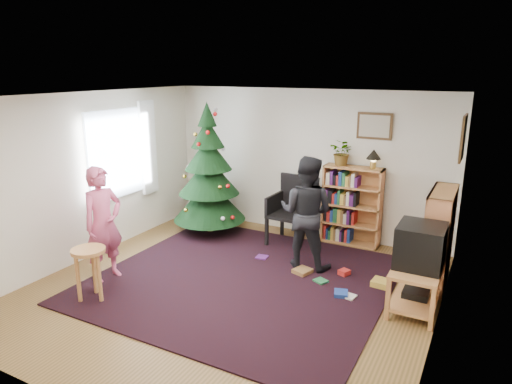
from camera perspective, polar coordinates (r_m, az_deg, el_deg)
The scene contains 23 objects.
floor at distance 6.18m, azimuth -3.03°, elevation -11.98°, with size 5.00×5.00×0.00m, color brown.
ceiling at distance 5.51m, azimuth -3.40°, elevation 11.83°, with size 5.00×5.00×0.00m, color white.
wall_back at distance 7.90m, azimuth 6.18°, elevation 3.65°, with size 5.00×0.02×2.50m, color silver.
wall_front at distance 3.93m, azimuth -22.58°, elevation -9.64°, with size 5.00×0.02×2.50m, color silver.
wall_left at distance 7.29m, azimuth -20.30°, elevation 1.81°, with size 0.02×5.00×2.50m, color silver.
wall_right at distance 4.97m, azimuth 22.42°, elevation -4.43°, with size 0.02×5.00×2.50m, color silver.
rug at distance 6.41m, azimuth -1.63°, elevation -10.83°, with size 3.80×3.60×0.02m, color black.
window_pane at distance 7.63m, azimuth -17.00°, elevation 4.56°, with size 0.04×1.20×1.40m, color silver.
curtain at distance 8.10m, azimuth -13.33°, elevation 5.41°, with size 0.06×0.35×1.60m, color white.
picture_back at distance 7.43m, azimuth 14.60°, elevation 7.99°, with size 0.55×0.03×0.42m.
picture_right at distance 6.52m, azimuth 24.47°, elevation 6.17°, with size 0.03×0.50×0.60m.
christmas_tree at distance 7.94m, azimuth -5.92°, elevation 1.52°, with size 1.26×1.26×2.29m.
bookshelf_back at distance 7.62m, azimuth 11.89°, elevation -1.57°, with size 0.95×0.30×1.30m.
bookshelf_right at distance 6.54m, azimuth 21.87°, elevation -5.21°, with size 0.30×0.95×1.30m.
tv_stand at distance 5.93m, azimuth 19.46°, elevation -10.58°, with size 0.54×0.98×0.55m.
crt_tv at distance 5.75m, azimuth 19.85°, elevation -6.31°, with size 0.54×0.58×0.51m.
armchair at distance 7.56m, azimuth 4.64°, elevation -1.83°, with size 0.64×0.64×1.12m.
stool at distance 6.04m, azimuth -20.14°, elevation -8.05°, with size 0.41×0.41×0.69m.
person_standing at distance 6.49m, azimuth -18.55°, elevation -3.82°, with size 0.58×0.38×1.59m, color #CC5178.
person_by_chair at distance 6.57m, azimuth 6.29°, elevation -2.59°, with size 0.80×0.62×1.65m, color black.
potted_plant at distance 7.48m, azimuth 10.77°, elevation 4.87°, with size 0.39×0.33×0.43m, color gray.
table_lamp at distance 7.35m, azimuth 14.49°, elevation 4.43°, with size 0.23×0.23×0.31m.
floor_clutter at distance 6.43m, azimuth 8.84°, elevation -10.63°, with size 2.03×0.81×0.08m.
Camera 1 is at (2.85, -4.70, 2.83)m, focal length 32.00 mm.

